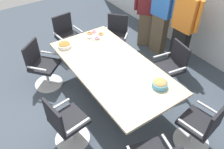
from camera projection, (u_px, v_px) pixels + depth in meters
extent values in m
cube|color=#3D4754|center=(112.00, 97.00, 4.27)|extent=(10.00, 10.00, 0.01)
cube|color=#CCB793|center=(112.00, 66.00, 3.79)|extent=(2.40, 1.20, 0.04)
cube|color=silver|center=(97.00, 80.00, 4.61)|extent=(0.56, 0.56, 0.02)
cylinder|color=silver|center=(96.00, 66.00, 4.37)|extent=(0.09, 0.09, 0.69)
cube|color=silver|center=(130.00, 116.00, 3.92)|extent=(0.56, 0.56, 0.02)
cylinder|color=silver|center=(131.00, 101.00, 3.68)|extent=(0.09, 0.09, 0.69)
cylinder|color=silver|center=(191.00, 141.00, 3.54)|extent=(0.62, 0.62, 0.02)
cylinder|color=silver|center=(194.00, 132.00, 3.40)|extent=(0.05, 0.05, 0.41)
cube|color=black|center=(198.00, 123.00, 3.25)|extent=(0.53, 0.53, 0.06)
cube|color=black|center=(216.00, 121.00, 2.98)|extent=(0.11, 0.44, 0.42)
cube|color=silver|center=(190.00, 127.00, 3.04)|extent=(0.37, 0.09, 0.02)
cube|color=silver|center=(209.00, 108.00, 3.30)|extent=(0.37, 0.09, 0.02)
cylinder|color=silver|center=(165.00, 85.00, 4.49)|extent=(0.62, 0.62, 0.02)
cylinder|color=silver|center=(166.00, 77.00, 4.35)|extent=(0.05, 0.05, 0.41)
cube|color=black|center=(168.00, 67.00, 4.20)|extent=(0.53, 0.53, 0.06)
cube|color=black|center=(180.00, 54.00, 4.11)|extent=(0.44, 0.11, 0.42)
cube|color=silver|center=(178.00, 70.00, 3.95)|extent=(0.09, 0.37, 0.02)
cube|color=silver|center=(162.00, 55.00, 4.29)|extent=(0.09, 0.37, 0.02)
cylinder|color=silver|center=(115.00, 55.00, 5.27)|extent=(0.76, 0.76, 0.02)
cylinder|color=silver|center=(115.00, 47.00, 5.13)|extent=(0.05, 0.05, 0.41)
cube|color=black|center=(115.00, 38.00, 4.98)|extent=(0.65, 0.65, 0.06)
cube|color=black|center=(118.00, 24.00, 4.98)|extent=(0.35, 0.32, 0.42)
cube|color=silver|center=(127.00, 35.00, 4.85)|extent=(0.27, 0.29, 0.02)
cube|color=silver|center=(104.00, 32.00, 4.94)|extent=(0.27, 0.29, 0.02)
cylinder|color=silver|center=(71.00, 54.00, 5.29)|extent=(0.59, 0.59, 0.02)
cylinder|color=silver|center=(70.00, 46.00, 5.15)|extent=(0.05, 0.05, 0.41)
cube|color=black|center=(69.00, 37.00, 5.00)|extent=(0.50, 0.50, 0.06)
cube|color=black|center=(62.00, 24.00, 4.96)|extent=(0.08, 0.44, 0.42)
cube|color=silver|center=(78.00, 29.00, 5.04)|extent=(0.37, 0.06, 0.02)
cube|color=silver|center=(58.00, 36.00, 4.80)|extent=(0.37, 0.06, 0.02)
cylinder|color=silver|center=(49.00, 83.00, 4.53)|extent=(0.76, 0.76, 0.02)
cylinder|color=silver|center=(47.00, 75.00, 4.39)|extent=(0.05, 0.05, 0.41)
cube|color=black|center=(45.00, 66.00, 4.24)|extent=(0.65, 0.65, 0.06)
cube|color=black|center=(32.00, 53.00, 4.13)|extent=(0.31, 0.36, 0.42)
cube|color=silver|center=(50.00, 53.00, 4.34)|extent=(0.30, 0.26, 0.02)
cube|color=silver|center=(37.00, 69.00, 3.98)|extent=(0.30, 0.26, 0.02)
cylinder|color=silver|center=(73.00, 138.00, 3.57)|extent=(0.61, 0.61, 0.02)
cylinder|color=silver|center=(71.00, 130.00, 3.43)|extent=(0.05, 0.05, 0.41)
cube|color=black|center=(69.00, 120.00, 3.28)|extent=(0.52, 0.52, 0.06)
cube|color=black|center=(54.00, 117.00, 3.02)|extent=(0.44, 0.10, 0.42)
cube|color=silver|center=(59.00, 105.00, 3.34)|extent=(0.08, 0.37, 0.02)
cube|color=silver|center=(78.00, 125.00, 3.07)|extent=(0.08, 0.37, 0.02)
cube|color=silver|center=(170.00, 146.00, 2.83)|extent=(0.36, 0.12, 0.02)
cube|color=brown|center=(145.00, 29.00, 5.39)|extent=(0.37, 0.36, 0.80)
cube|color=maroon|center=(149.00, 0.00, 4.93)|extent=(0.47, 0.46, 0.63)
cube|color=brown|center=(159.00, 34.00, 5.14)|extent=(0.35, 0.24, 0.89)
cylinder|color=blue|center=(175.00, 1.00, 4.45)|extent=(0.09, 0.09, 0.64)
cube|color=black|center=(179.00, 47.00, 4.76)|extent=(0.33, 0.22, 0.85)
cube|color=orange|center=(187.00, 14.00, 4.27)|extent=(0.45, 0.24, 0.67)
cylinder|color=orange|center=(199.00, 17.00, 4.08)|extent=(0.08, 0.08, 0.60)
cylinder|color=orange|center=(176.00, 7.00, 4.41)|extent=(0.08, 0.08, 0.60)
cylinder|color=#4C9EC6|center=(160.00, 85.00, 3.37)|extent=(0.24, 0.24, 0.08)
ellipsoid|color=tan|center=(160.00, 82.00, 3.34)|extent=(0.21, 0.21, 0.08)
cylinder|color=white|center=(64.00, 46.00, 4.17)|extent=(0.24, 0.24, 0.06)
ellipsoid|color=#AD702D|center=(64.00, 44.00, 4.15)|extent=(0.21, 0.21, 0.06)
cylinder|color=white|center=(95.00, 36.00, 4.49)|extent=(0.34, 0.34, 0.01)
torus|color=pink|center=(97.00, 38.00, 4.39)|extent=(0.11, 0.11, 0.03)
torus|color=tan|center=(101.00, 34.00, 4.50)|extent=(0.11, 0.11, 0.03)
torus|color=pink|center=(94.00, 31.00, 4.56)|extent=(0.11, 0.11, 0.03)
torus|color=tan|center=(89.00, 33.00, 4.51)|extent=(0.11, 0.11, 0.03)
torus|color=white|center=(90.00, 37.00, 4.41)|extent=(0.11, 0.11, 0.03)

